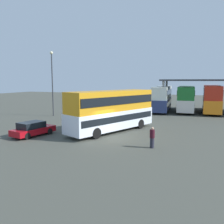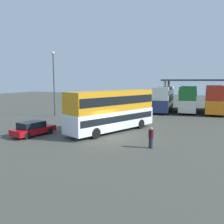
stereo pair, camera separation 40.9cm
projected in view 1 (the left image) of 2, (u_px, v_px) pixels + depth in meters
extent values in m
plane|color=#45473E|center=(113.00, 138.00, 21.18)|extent=(140.00, 140.00, 0.00)
cube|color=white|center=(112.00, 119.00, 23.92)|extent=(6.30, 10.53, 1.82)
cube|color=orange|center=(112.00, 101.00, 23.67)|extent=(6.15, 10.31, 1.97)
cube|color=black|center=(112.00, 117.00, 23.90)|extent=(6.18, 10.17, 0.62)
cube|color=black|center=(112.00, 100.00, 23.66)|extent=(6.18, 10.17, 0.79)
cube|color=black|center=(143.00, 112.00, 27.52)|extent=(2.03, 0.92, 1.09)
cube|color=orange|center=(143.00, 104.00, 27.40)|extent=(1.67, 0.75, 0.36)
cylinder|color=black|center=(124.00, 121.00, 27.09)|extent=(0.64, 1.03, 1.00)
cylinder|color=black|center=(140.00, 124.00, 25.50)|extent=(0.64, 1.03, 1.00)
cylinder|color=black|center=(80.00, 130.00, 22.55)|extent=(0.64, 1.03, 1.00)
cylinder|color=black|center=(96.00, 133.00, 20.96)|extent=(0.64, 1.03, 1.00)
cube|color=#AD0E17|center=(33.00, 131.00, 22.14)|extent=(2.46, 4.34, 0.55)
cube|color=black|center=(31.00, 125.00, 21.89)|extent=(1.95, 2.51, 0.58)
cylinder|color=black|center=(39.00, 129.00, 23.62)|extent=(0.32, 0.63, 0.60)
cylinder|color=black|center=(49.00, 131.00, 22.80)|extent=(0.32, 0.63, 0.60)
cylinder|color=black|center=(17.00, 134.00, 21.53)|extent=(0.32, 0.63, 0.60)
cylinder|color=black|center=(27.00, 136.00, 20.70)|extent=(0.32, 0.63, 0.60)
cube|color=navy|center=(162.00, 104.00, 40.20)|extent=(3.29, 11.10, 1.84)
cube|color=white|center=(162.00, 92.00, 39.95)|extent=(3.20, 10.88, 1.99)
cube|color=black|center=(162.00, 102.00, 40.17)|extent=(3.29, 10.67, 0.62)
cube|color=black|center=(162.00, 92.00, 39.93)|extent=(3.29, 10.67, 0.80)
cube|color=black|center=(165.00, 100.00, 45.29)|extent=(2.08, 0.26, 1.10)
cube|color=orange|center=(165.00, 95.00, 45.17)|extent=(1.71, 0.21, 0.36)
cylinder|color=black|center=(158.00, 106.00, 43.84)|extent=(0.36, 1.02, 1.00)
cylinder|color=black|center=(170.00, 106.00, 43.18)|extent=(0.36, 1.02, 1.00)
cylinder|color=black|center=(153.00, 110.00, 37.42)|extent=(0.36, 1.02, 1.00)
cylinder|color=black|center=(167.00, 111.00, 36.76)|extent=(0.36, 1.02, 1.00)
cube|color=silver|center=(186.00, 104.00, 39.85)|extent=(3.20, 10.92, 1.84)
cube|color=#1D6A29|center=(186.00, 92.00, 39.60)|extent=(3.11, 10.70, 1.99)
cube|color=black|center=(186.00, 102.00, 39.82)|extent=(3.21, 10.49, 0.63)
cube|color=black|center=(186.00, 92.00, 39.59)|extent=(3.21, 10.49, 0.80)
cube|color=black|center=(187.00, 100.00, 44.84)|extent=(2.16, 0.23, 1.10)
cube|color=orange|center=(187.00, 95.00, 44.72)|extent=(1.78, 0.19, 0.36)
cylinder|color=black|center=(180.00, 106.00, 43.46)|extent=(0.34, 1.02, 1.00)
cylinder|color=black|center=(193.00, 106.00, 42.74)|extent=(0.34, 1.02, 1.00)
cylinder|color=black|center=(178.00, 110.00, 37.17)|extent=(0.34, 1.02, 1.00)
cylinder|color=black|center=(193.00, 111.00, 36.45)|extent=(0.34, 1.02, 1.00)
cube|color=orange|center=(211.00, 104.00, 38.60)|extent=(2.80, 11.42, 1.93)
cube|color=red|center=(212.00, 92.00, 38.33)|extent=(2.72, 11.19, 2.09)
cube|color=black|center=(211.00, 103.00, 38.57)|extent=(2.83, 10.97, 0.65)
cube|color=black|center=(212.00, 91.00, 38.32)|extent=(2.83, 10.97, 0.83)
cube|color=black|center=(210.00, 100.00, 43.78)|extent=(2.15, 0.15, 1.16)
cube|color=orange|center=(210.00, 95.00, 43.66)|extent=(1.77, 0.12, 0.36)
cylinder|color=black|center=(203.00, 107.00, 42.37)|extent=(0.30, 1.01, 1.00)
cylinder|color=black|center=(217.00, 107.00, 41.58)|extent=(0.30, 1.01, 1.00)
cylinder|color=black|center=(204.00, 111.00, 35.83)|extent=(0.30, 1.01, 1.00)
cylinder|color=black|center=(220.00, 112.00, 35.03)|extent=(0.30, 1.01, 1.00)
cube|color=#33353A|center=(221.00, 80.00, 36.43)|extent=(18.61, 8.05, 0.25)
cylinder|color=#9E9B93|center=(166.00, 95.00, 42.02)|extent=(0.36, 0.36, 5.09)
cylinder|color=#9E9B93|center=(163.00, 97.00, 36.73)|extent=(0.36, 0.36, 5.09)
cylinder|color=#33353A|center=(52.00, 85.00, 34.10)|extent=(0.16, 0.16, 8.93)
sphere|color=beige|center=(51.00, 53.00, 33.49)|extent=(0.44, 0.44, 0.44)
cylinder|color=#262633|center=(152.00, 143.00, 18.12)|extent=(0.32, 0.32, 0.80)
cylinder|color=#3A101B|center=(152.00, 134.00, 18.02)|extent=(0.38, 0.38, 0.63)
sphere|color=tan|center=(152.00, 128.00, 17.96)|extent=(0.22, 0.22, 0.22)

